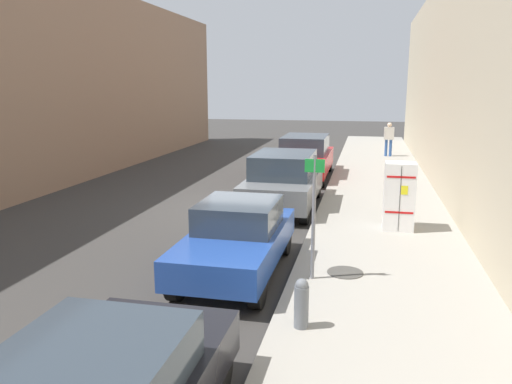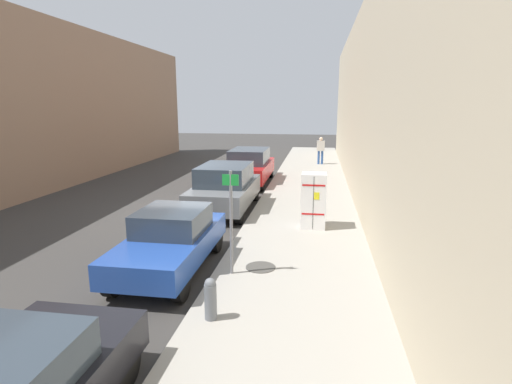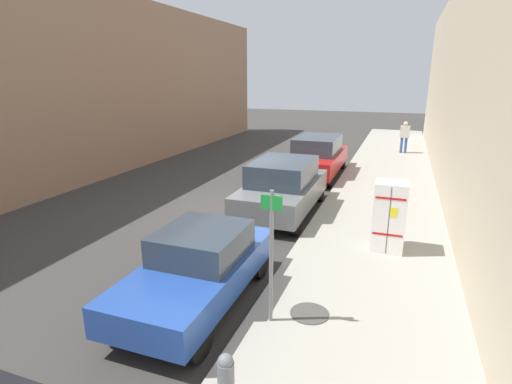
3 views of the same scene
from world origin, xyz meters
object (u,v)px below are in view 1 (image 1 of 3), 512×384
object	(u,v)px
fire_hydrant	(301,303)
parked_suv_red	(305,156)
parked_hatchback_blue	(237,237)
street_sign_post	(314,210)
parked_suv_gray	(284,180)
pedestrian_walking_far	(389,137)
discarded_refrigerator	(399,196)

from	to	relation	value
fire_hydrant	parked_suv_red	world-z (taller)	parked_suv_red
parked_suv_red	parked_hatchback_blue	bearing A→B (deg)	90.00
street_sign_post	parked_suv_gray	world-z (taller)	street_sign_post
street_sign_post	pedestrian_walking_far	distance (m)	17.63
parked_suv_red	parked_hatchback_blue	world-z (taller)	parked_suv_red
pedestrian_walking_far	parked_suv_gray	world-z (taller)	pedestrian_walking_far
discarded_refrigerator	pedestrian_walking_far	bearing A→B (deg)	-91.00
fire_hydrant	parked_hatchback_blue	size ratio (longest dim) A/B	0.19
fire_hydrant	parked_suv_gray	xyz separation A→B (m)	(1.60, -7.93, 0.33)
parked_suv_red	parked_hatchback_blue	distance (m)	10.94
pedestrian_walking_far	parked_hatchback_blue	world-z (taller)	pedestrian_walking_far
parked_suv_gray	pedestrian_walking_far	bearing A→B (deg)	-107.00
discarded_refrigerator	parked_hatchback_blue	bearing A→B (deg)	46.51
street_sign_post	parked_hatchback_blue	bearing A→B (deg)	-12.26
parked_suv_red	discarded_refrigerator	bearing A→B (deg)	113.82
discarded_refrigerator	parked_suv_gray	size ratio (longest dim) A/B	0.38
discarded_refrigerator	fire_hydrant	world-z (taller)	discarded_refrigerator
street_sign_post	parked_suv_gray	distance (m)	6.18
parked_suv_gray	street_sign_post	bearing A→B (deg)	104.56
parked_suv_red	street_sign_post	bearing A→B (deg)	97.81
fire_hydrant	parked_suv_gray	bearing A→B (deg)	-78.62
discarded_refrigerator	street_sign_post	size ratio (longest dim) A/B	0.72
parked_hatchback_blue	fire_hydrant	bearing A→B (deg)	124.55
discarded_refrigerator	parked_suv_gray	bearing A→B (deg)	-33.01
discarded_refrigerator	street_sign_post	world-z (taller)	street_sign_post
pedestrian_walking_far	parked_hatchback_blue	size ratio (longest dim) A/B	0.42
discarded_refrigerator	parked_hatchback_blue	world-z (taller)	discarded_refrigerator
street_sign_post	pedestrian_walking_far	bearing A→B (deg)	-96.48
parked_suv_gray	parked_hatchback_blue	xyz separation A→B (m)	(0.00, 5.61, -0.12)
parked_suv_red	parked_suv_gray	xyz separation A→B (m)	(-0.00, 5.32, -0.01)
street_sign_post	fire_hydrant	bearing A→B (deg)	91.45
pedestrian_walking_far	parked_suv_gray	distance (m)	12.09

